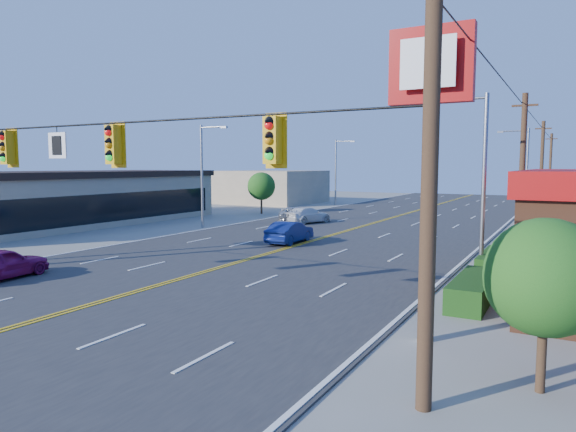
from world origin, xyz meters
The scene contains 20 objects.
ground centered at (0.00, 0.00, 0.00)m, with size 160.00×160.00×0.00m, color gray.
road centered at (0.00, 20.00, 0.03)m, with size 20.00×120.00×0.06m, color #2D2D30.
signal_span centered at (-0.12, 0.00, 4.89)m, with size 24.32×0.34×9.00m.
kfc_pylon centered at (11.00, 4.00, 6.04)m, with size 2.20×0.36×8.50m.
strip_mall centered at (-22.00, 18.00, 2.25)m, with size 10.40×26.40×4.40m.
streetlight_se centered at (10.79, 14.00, 4.51)m, with size 2.55×0.25×8.00m.
streetlight_ne centered at (10.79, 38.00, 4.51)m, with size 2.55×0.25×8.00m.
streetlight_sw centered at (-10.79, 22.00, 4.51)m, with size 2.55×0.25×8.00m.
streetlight_nw centered at (-10.79, 48.00, 4.51)m, with size 2.55×0.25×8.00m.
utility_pole_near centered at (12.20, 18.00, 4.20)m, with size 0.28×0.28×8.40m, color #47301E.
utility_pole_mid centered at (12.20, 36.00, 4.20)m, with size 0.28×0.28×8.40m, color #47301E.
utility_pole_far centered at (12.20, 54.00, 4.20)m, with size 0.28×0.28×8.40m, color #47301E.
tree_kfc_rear centered at (13.50, 22.00, 2.93)m, with size 2.94×2.94×4.41m.
tree_kfc_front centered at (14.00, 2.00, 2.51)m, with size 2.52×2.52×3.78m.
tree_west centered at (-13.00, 34.00, 2.79)m, with size 2.80×2.80×4.20m.
bld_west_far centered at (-20.00, 48.00, 2.10)m, with size 11.00×12.00×4.20m, color tan.
car_magenta centered at (-6.62, 2.92, 0.67)m, with size 1.58×3.94×1.34m, color #820E53.
car_blue centered at (-0.83, 17.80, 0.68)m, with size 1.44×4.12×1.36m, color navy.
car_white centered at (-4.96, 28.40, 0.66)m, with size 1.85×4.55×1.32m, color white.
car_silver centered at (-6.35, 28.55, 0.66)m, with size 2.18×4.74×1.32m, color #A6A7AB.
Camera 1 is at (14.40, -9.93, 4.86)m, focal length 32.00 mm.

